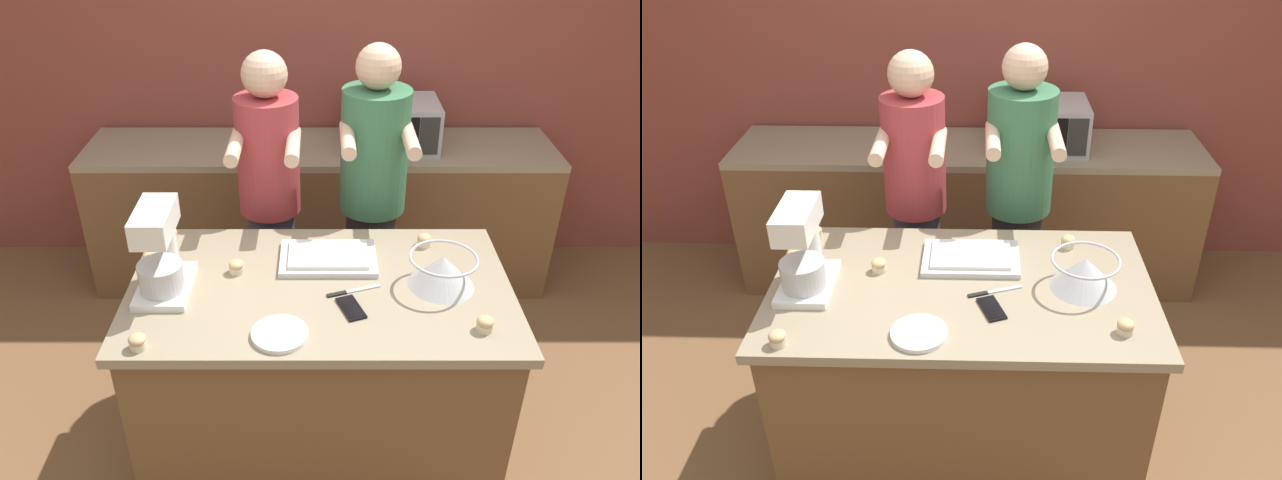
% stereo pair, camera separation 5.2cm
% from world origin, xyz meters
% --- Properties ---
extents(ground_plane, '(16.00, 16.00, 0.00)m').
position_xyz_m(ground_plane, '(0.00, 0.00, 0.00)').
color(ground_plane, brown).
extents(back_wall, '(10.00, 0.06, 2.70)m').
position_xyz_m(back_wall, '(0.00, 1.82, 1.35)').
color(back_wall, brown).
rests_on(back_wall, ground_plane).
extents(island_counter, '(1.50, 0.87, 0.94)m').
position_xyz_m(island_counter, '(0.00, 0.00, 0.47)').
color(island_counter, brown).
rests_on(island_counter, ground_plane).
extents(back_counter, '(2.80, 0.60, 0.91)m').
position_xyz_m(back_counter, '(0.00, 1.47, 0.46)').
color(back_counter, brown).
rests_on(back_counter, ground_plane).
extents(person_left, '(0.32, 0.49, 1.66)m').
position_xyz_m(person_left, '(-0.25, 0.73, 0.89)').
color(person_left, '#33384C').
rests_on(person_left, ground_plane).
extents(person_right, '(0.34, 0.50, 1.69)m').
position_xyz_m(person_right, '(0.26, 0.73, 0.90)').
color(person_right, '#232328').
rests_on(person_right, ground_plane).
extents(stand_mixer, '(0.20, 0.30, 0.36)m').
position_xyz_m(stand_mixer, '(-0.60, -0.03, 1.10)').
color(stand_mixer, white).
rests_on(stand_mixer, island_counter).
extents(mixing_bowl, '(0.27, 0.27, 0.13)m').
position_xyz_m(mixing_bowl, '(0.47, 0.00, 1.01)').
color(mixing_bowl, '#BCBCC1').
rests_on(mixing_bowl, island_counter).
extents(baking_tray, '(0.40, 0.27, 0.04)m').
position_xyz_m(baking_tray, '(0.03, 0.17, 0.96)').
color(baking_tray, silver).
rests_on(baking_tray, island_counter).
extents(microwave_oven, '(0.54, 0.39, 0.27)m').
position_xyz_m(microwave_oven, '(0.42, 1.47, 1.05)').
color(microwave_oven, '#B7B7BC').
rests_on(microwave_oven, back_counter).
extents(cell_phone, '(0.12, 0.16, 0.01)m').
position_xyz_m(cell_phone, '(0.12, -0.16, 0.94)').
color(cell_phone, black).
rests_on(cell_phone, island_counter).
extents(small_plate, '(0.20, 0.20, 0.02)m').
position_xyz_m(small_plate, '(-0.14, -0.31, 0.95)').
color(small_plate, white).
rests_on(small_plate, island_counter).
extents(knife, '(0.21, 0.09, 0.01)m').
position_xyz_m(knife, '(0.12, -0.05, 0.94)').
color(knife, '#BCBCC1').
rests_on(knife, island_counter).
extents(cupcake_0, '(0.06, 0.06, 0.06)m').
position_xyz_m(cupcake_0, '(0.45, 0.29, 0.97)').
color(cupcake_0, beige).
rests_on(cupcake_0, island_counter).
extents(cupcake_1, '(0.06, 0.06, 0.06)m').
position_xyz_m(cupcake_1, '(-0.62, -0.37, 0.97)').
color(cupcake_1, beige).
rests_on(cupcake_1, island_counter).
extents(cupcake_2, '(0.06, 0.06, 0.06)m').
position_xyz_m(cupcake_2, '(0.58, -0.28, 0.97)').
color(cupcake_2, beige).
rests_on(cupcake_2, island_counter).
extents(cupcake_3, '(0.06, 0.06, 0.06)m').
position_xyz_m(cupcake_3, '(-0.34, 0.09, 0.97)').
color(cupcake_3, beige).
rests_on(cupcake_3, island_counter).
extents(cupcake_4, '(0.06, 0.06, 0.06)m').
position_xyz_m(cupcake_4, '(-0.65, 0.34, 0.97)').
color(cupcake_4, beige).
rests_on(cupcake_4, island_counter).
extents(cupcake_5, '(0.06, 0.06, 0.06)m').
position_xyz_m(cupcake_5, '(-0.70, 0.15, 0.97)').
color(cupcake_5, beige).
rests_on(cupcake_5, island_counter).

